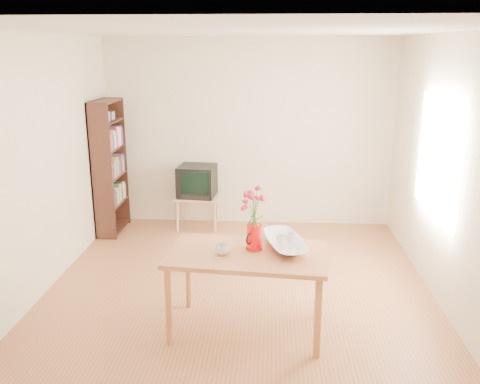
# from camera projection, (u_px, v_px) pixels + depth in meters

# --- Properties ---
(room) EXTENTS (4.50, 4.50, 4.50)m
(room) POSITION_uv_depth(u_px,v_px,m) (241.00, 170.00, 4.92)
(room) COLOR brown
(room) RESTS_ON ground
(table) EXTENTS (1.43, 0.90, 0.75)m
(table) POSITION_uv_depth(u_px,v_px,m) (247.00, 261.00, 4.40)
(table) COLOR #A15D37
(table) RESTS_ON ground
(tv_stand) EXTENTS (0.60, 0.45, 0.46)m
(tv_stand) POSITION_uv_depth(u_px,v_px,m) (198.00, 201.00, 7.11)
(tv_stand) COLOR tan
(tv_stand) RESTS_ON ground
(bookshelf) EXTENTS (0.28, 0.70, 1.80)m
(bookshelf) POSITION_uv_depth(u_px,v_px,m) (110.00, 172.00, 6.84)
(bookshelf) COLOR black
(bookshelf) RESTS_ON ground
(pitcher) EXTENTS (0.15, 0.21, 0.23)m
(pitcher) POSITION_uv_depth(u_px,v_px,m) (254.00, 238.00, 4.42)
(pitcher) COLOR red
(pitcher) RESTS_ON table
(flowers) EXTENTS (0.26, 0.26, 0.37)m
(flowers) POSITION_uv_depth(u_px,v_px,m) (255.00, 206.00, 4.34)
(flowers) COLOR #CD3045
(flowers) RESTS_ON pitcher
(mug) EXTENTS (0.12, 0.12, 0.09)m
(mug) POSITION_uv_depth(u_px,v_px,m) (222.00, 249.00, 4.32)
(mug) COLOR white
(mug) RESTS_ON table
(bowl) EXTENTS (0.56, 0.56, 0.43)m
(bowl) POSITION_uv_depth(u_px,v_px,m) (285.00, 223.00, 4.44)
(bowl) COLOR white
(bowl) RESTS_ON table
(teacup_a) EXTENTS (0.09, 0.09, 0.06)m
(teacup_a) POSITION_uv_depth(u_px,v_px,m) (280.00, 228.00, 4.46)
(teacup_a) COLOR white
(teacup_a) RESTS_ON bowl
(teacup_b) EXTENTS (0.08, 0.08, 0.07)m
(teacup_b) POSITION_uv_depth(u_px,v_px,m) (290.00, 227.00, 4.47)
(teacup_b) COLOR white
(teacup_b) RESTS_ON bowl
(television) EXTENTS (0.53, 0.50, 0.43)m
(television) POSITION_uv_depth(u_px,v_px,m) (197.00, 180.00, 7.04)
(television) COLOR black
(television) RESTS_ON tv_stand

